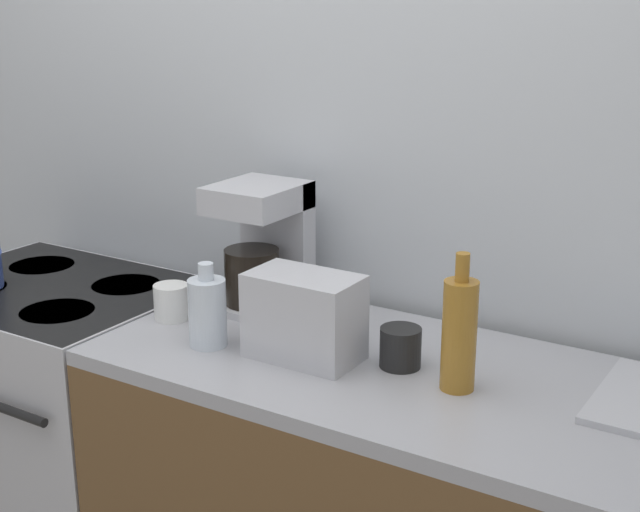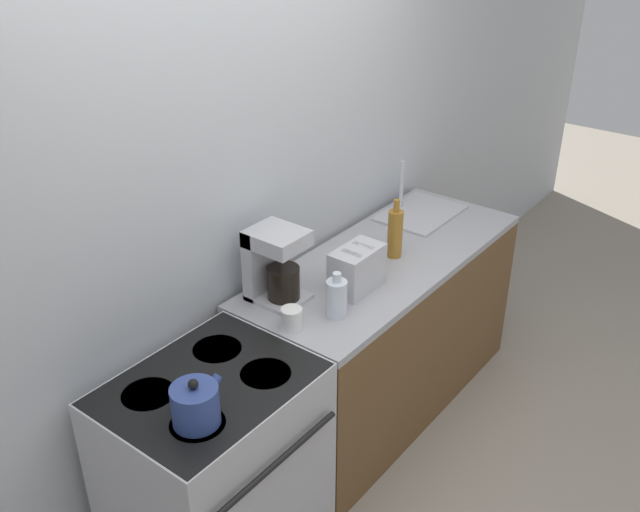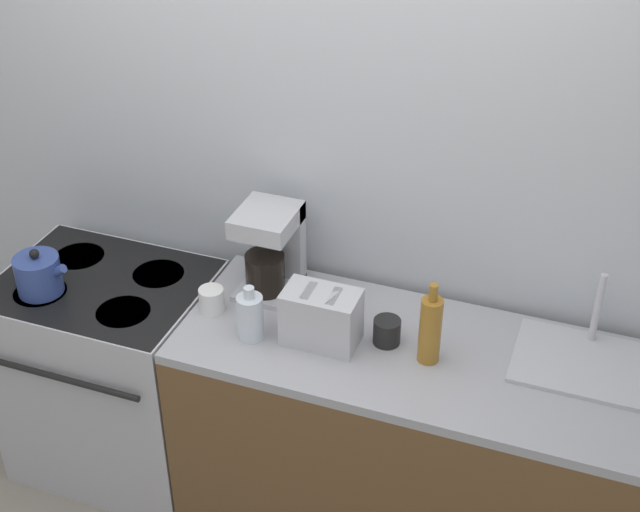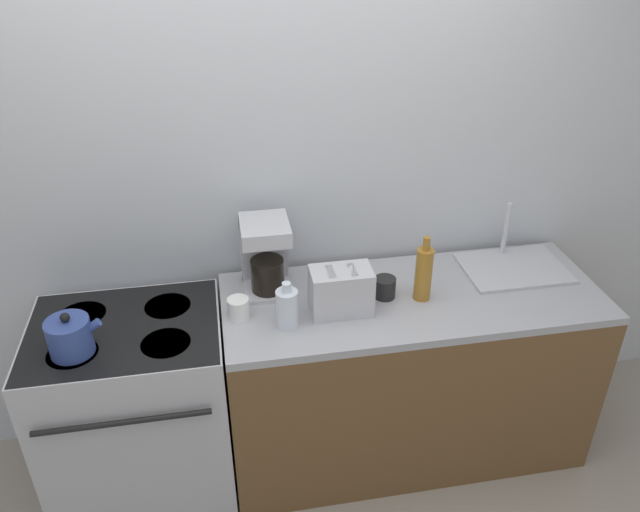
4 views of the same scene
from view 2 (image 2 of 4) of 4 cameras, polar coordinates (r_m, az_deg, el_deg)
The scene contains 12 objects.
ground_plane at distance 3.51m, azimuth 3.76°, elevation -18.31°, with size 12.00×12.00×0.00m, color gray.
wall_back at distance 3.12m, azimuth -6.30°, elevation 4.55°, with size 8.00×0.05×2.60m.
stove at distance 2.98m, azimuth -8.30°, elevation -16.59°, with size 0.78×0.65×0.89m.
counter_block at distance 3.74m, azimuth 4.99°, elevation -6.04°, with size 1.66×0.65×0.89m.
kettle at distance 2.49m, azimuth -9.91°, elevation -11.64°, with size 0.21×0.17×0.18m.
toaster at distance 3.18m, azimuth 2.97°, elevation -1.03°, with size 0.25×0.15×0.20m.
coffee_maker at distance 3.08m, azimuth -3.73°, elevation -0.55°, with size 0.20×0.24×0.33m.
sink_tray at distance 3.96m, azimuth 7.94°, elevation 3.55°, with size 0.47×0.34×0.28m.
bottle_amber at distance 3.45m, azimuth 6.03°, elevation 1.85°, with size 0.07×0.07×0.30m.
bottle_clear at distance 2.99m, azimuth 1.34°, elevation -3.35°, with size 0.09×0.09×0.20m.
cup_white at distance 2.93m, azimuth -2.29°, elevation -5.01°, with size 0.09×0.09×0.09m.
cup_black at distance 3.39m, azimuth 4.01°, elevation -0.09°, with size 0.09×0.09×0.09m.
Camera 2 is at (-2.03, -1.30, 2.55)m, focal length 40.00 mm.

